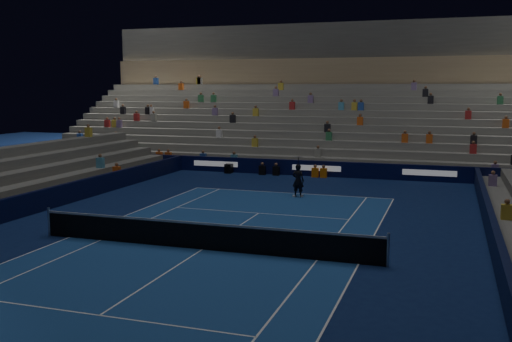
% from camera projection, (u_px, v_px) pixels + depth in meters
% --- Properties ---
extents(ground, '(90.00, 90.00, 0.00)m').
position_uv_depth(ground, '(202.00, 250.00, 20.66)').
color(ground, '#0B1A46').
rests_on(ground, ground).
extents(court_surface, '(10.97, 23.77, 0.01)m').
position_uv_depth(court_surface, '(202.00, 250.00, 20.66)').
color(court_surface, navy).
rests_on(court_surface, ground).
extents(sponsor_barrier_far, '(44.00, 0.25, 1.00)m').
position_uv_depth(sponsor_barrier_far, '(317.00, 169.00, 37.98)').
color(sponsor_barrier_far, black).
rests_on(sponsor_barrier_far, ground).
extents(sponsor_barrier_east, '(0.25, 37.00, 1.00)m').
position_uv_depth(sponsor_barrier_east, '(500.00, 261.00, 17.56)').
color(sponsor_barrier_east, black).
rests_on(sponsor_barrier_east, ground).
extents(grandstand_main, '(44.00, 15.20, 11.20)m').
position_uv_depth(grandstand_main, '(343.00, 117.00, 46.41)').
color(grandstand_main, slate).
rests_on(grandstand_main, ground).
extents(tennis_net, '(12.90, 0.10, 1.10)m').
position_uv_depth(tennis_net, '(202.00, 236.00, 20.59)').
color(tennis_net, '#B2B2B7').
rests_on(tennis_net, ground).
extents(tennis_player, '(0.67, 0.48, 1.74)m').
position_uv_depth(tennis_player, '(298.00, 181.00, 30.61)').
color(tennis_player, black).
rests_on(tennis_player, ground).
extents(broadcast_camera, '(0.47, 0.92, 0.61)m').
position_uv_depth(broadcast_camera, '(229.00, 168.00, 39.41)').
color(broadcast_camera, black).
rests_on(broadcast_camera, ground).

